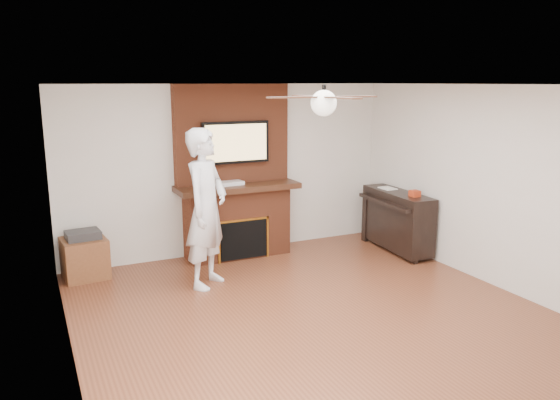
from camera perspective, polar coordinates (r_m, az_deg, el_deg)
name	(u,v)px	position (r m, az deg, el deg)	size (l,w,h in m)	color
room_shell	(322,208)	(5.68, 4.41, -0.79)	(5.36, 5.86, 2.86)	brown
fireplace	(235,189)	(7.99, -4.69, 1.16)	(1.78, 0.64, 2.50)	brown
tv	(236,142)	(7.85, -4.66, 6.02)	(1.00, 0.08, 0.60)	black
ceiling_fan	(324,102)	(5.53, 4.59, 10.18)	(1.21, 1.21, 0.31)	black
person	(206,209)	(6.80, -7.71, -0.90)	(0.73, 0.49, 1.99)	silver
side_table	(85,256)	(7.64, -19.74, -5.53)	(0.59, 0.59, 0.63)	brown
piano	(397,219)	(8.46, 12.10, -1.98)	(0.60, 1.42, 1.00)	black
cable_box	(230,183)	(7.84, -5.24, 1.76)	(0.37, 0.21, 0.05)	silver
candle_orange	(235,254)	(8.03, -4.72, -5.67)	(0.07, 0.07, 0.12)	#DC5D19
candle_green	(240,255)	(8.03, -4.16, -5.77)	(0.08, 0.08, 0.09)	#62913A
candle_cream	(251,252)	(8.14, -3.06, -5.46)	(0.08, 0.08, 0.10)	beige
candle_blue	(251,254)	(8.09, -3.01, -5.67)	(0.05, 0.05, 0.08)	#3664A2
candle_blue_extra	(243,255)	(8.05, -3.87, -5.79)	(0.05, 0.05, 0.08)	#3BB3AF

